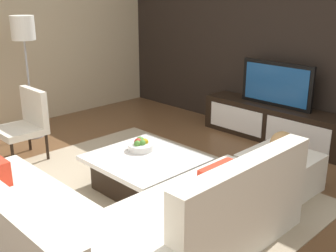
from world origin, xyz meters
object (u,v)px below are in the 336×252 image
object	(u,v)px
media_console	(273,123)
sectional_couch	(106,223)
television	(276,84)
ottoman	(280,172)
decorative_ball	(282,143)
fruit_bowl	(141,145)
accent_chair_near	(26,121)
floor_lamp	(24,36)
coffee_table	(145,173)

from	to	relation	value
media_console	sectional_couch	world-z (taller)	sectional_couch
television	ottoman	world-z (taller)	television
decorative_ball	media_console	bearing A→B (deg)	124.51
ottoman	decorative_ball	world-z (taller)	decorative_ball
fruit_bowl	decorative_ball	distance (m)	1.48
media_console	ottoman	world-z (taller)	media_console
ottoman	accent_chair_near	bearing A→B (deg)	-151.39
floor_lamp	ottoman	distance (m)	3.75
television	sectional_couch	distance (m)	3.33
sectional_couch	accent_chair_near	distance (m)	2.38
media_console	decorative_ball	size ratio (longest dim) A/B	8.36
coffee_table	fruit_bowl	xyz separation A→B (m)	(-0.18, 0.10, 0.23)
media_console	ottoman	bearing A→B (deg)	-55.49
television	ottoman	bearing A→B (deg)	-55.50
floor_lamp	sectional_couch	bearing A→B (deg)	-17.02
floor_lamp	decorative_ball	xyz separation A→B (m)	(3.38, 1.05, -0.90)
television	coffee_table	xyz separation A→B (m)	(-0.10, -2.30, -0.60)
coffee_table	decorative_ball	distance (m)	1.45
sectional_couch	accent_chair_near	xyz separation A→B (m)	(-2.32, 0.51, 0.20)
ottoman	fruit_bowl	world-z (taller)	fruit_bowl
floor_lamp	fruit_bowl	xyz separation A→B (m)	(2.22, 0.13, -1.00)
coffee_table	decorative_ball	world-z (taller)	decorative_ball
media_console	fruit_bowl	distance (m)	2.22
ottoman	television	bearing A→B (deg)	124.50
television	media_console	bearing A→B (deg)	-90.00
television	accent_chair_near	size ratio (longest dim) A/B	1.22
accent_chair_near	decorative_ball	bearing A→B (deg)	22.93
television	floor_lamp	world-z (taller)	floor_lamp
accent_chair_near	fruit_bowl	size ratio (longest dim) A/B	3.11
television	ottoman	xyz separation A→B (m)	(0.88, -1.28, -0.60)
media_console	television	bearing A→B (deg)	90.00
television	ottoman	size ratio (longest dim) A/B	1.52
television	coffee_table	distance (m)	2.38
television	decorative_ball	bearing A→B (deg)	-55.50
coffee_table	ottoman	world-z (taller)	ottoman
media_console	accent_chair_near	world-z (taller)	accent_chair_near
fruit_bowl	coffee_table	bearing A→B (deg)	-28.87
floor_lamp	fruit_bowl	world-z (taller)	floor_lamp
sectional_couch	accent_chair_near	world-z (taller)	accent_chair_near
coffee_table	decorative_ball	size ratio (longest dim) A/B	4.20
sectional_couch	fruit_bowl	bearing A→B (deg)	127.11
media_console	accent_chair_near	distance (m)	3.29
television	fruit_bowl	xyz separation A→B (m)	(-0.28, -2.20, -0.37)
decorative_ball	television	bearing A→B (deg)	124.50
media_console	coffee_table	bearing A→B (deg)	-92.49
television	fruit_bowl	world-z (taller)	television
sectional_couch	television	bearing A→B (deg)	98.98
media_console	coffee_table	distance (m)	2.30
accent_chair_near	ottoman	world-z (taller)	accent_chair_near
coffee_table	fruit_bowl	world-z (taller)	fruit_bowl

